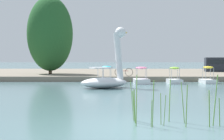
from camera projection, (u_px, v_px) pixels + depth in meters
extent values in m
plane|color=slate|center=(134.00, 127.00, 8.73)|extent=(598.38, 598.38, 0.00)
cube|color=slate|center=(118.00, 73.00, 39.84)|extent=(113.59, 25.32, 0.48)
ellipsoid|color=white|center=(104.00, 83.00, 21.12)|extent=(3.84, 2.93, 0.76)
cylinder|color=white|center=(118.00, 56.00, 21.43)|extent=(0.87, 0.68, 3.42)
sphere|color=white|center=(120.00, 32.00, 21.43)|extent=(1.01, 1.01, 0.78)
cone|color=yellow|center=(124.00, 33.00, 21.54)|extent=(0.60, 0.57, 0.43)
cube|color=white|center=(101.00, 68.00, 20.99)|extent=(1.74, 1.80, 0.08)
cylinder|color=silver|center=(103.00, 73.00, 20.40)|extent=(0.04, 0.04, 0.69)
cylinder|color=silver|center=(98.00, 72.00, 21.61)|extent=(0.04, 0.04, 0.69)
cube|color=white|center=(107.00, 81.00, 25.62)|extent=(1.19, 2.01, 0.37)
ellipsoid|color=#2DB7D1|center=(107.00, 67.00, 25.58)|extent=(0.94, 1.30, 0.20)
cylinder|color=#B7B7BF|center=(103.00, 73.00, 26.06)|extent=(0.04, 0.04, 1.04)
cylinder|color=#B7B7BF|center=(110.00, 73.00, 26.12)|extent=(0.04, 0.04, 1.04)
cylinder|color=#B7B7BF|center=(103.00, 73.00, 25.08)|extent=(0.04, 0.04, 1.04)
cylinder|color=#B7B7BF|center=(111.00, 73.00, 25.14)|extent=(0.04, 0.04, 1.04)
cube|color=white|center=(141.00, 81.00, 25.10)|extent=(1.30, 2.16, 0.41)
ellipsoid|color=pink|center=(141.00, 68.00, 25.06)|extent=(1.02, 1.17, 0.20)
cylinder|color=#B7B7BF|center=(136.00, 73.00, 25.53)|extent=(0.04, 0.04, 0.93)
cylinder|color=#B7B7BF|center=(145.00, 73.00, 25.54)|extent=(0.04, 0.04, 0.93)
cylinder|color=#B7B7BF|center=(137.00, 74.00, 24.61)|extent=(0.04, 0.04, 0.93)
cylinder|color=#B7B7BF|center=(147.00, 74.00, 24.62)|extent=(0.04, 0.04, 0.93)
cube|color=white|center=(174.00, 81.00, 25.26)|extent=(1.14, 1.81, 0.36)
ellipsoid|color=#8CCC38|center=(174.00, 68.00, 25.22)|extent=(0.87, 0.88, 0.20)
cylinder|color=#B7B7BF|center=(170.00, 73.00, 25.57)|extent=(0.04, 0.04, 0.95)
cylinder|color=#B7B7BF|center=(177.00, 73.00, 25.59)|extent=(0.04, 0.04, 0.95)
cylinder|color=#B7B7BF|center=(171.00, 74.00, 24.89)|extent=(0.04, 0.04, 0.95)
cylinder|color=#B7B7BF|center=(179.00, 74.00, 24.91)|extent=(0.04, 0.04, 0.95)
cube|color=white|center=(208.00, 81.00, 25.50)|extent=(1.08, 1.98, 0.34)
ellipsoid|color=yellow|center=(208.00, 67.00, 25.46)|extent=(0.87, 1.05, 0.20)
cylinder|color=#B7B7BF|center=(203.00, 73.00, 25.89)|extent=(0.04, 0.04, 1.03)
cylinder|color=#B7B7BF|center=(210.00, 73.00, 25.90)|extent=(0.04, 0.04, 1.03)
cylinder|color=#B7B7BF|center=(206.00, 74.00, 25.06)|extent=(0.04, 0.04, 1.03)
cylinder|color=#B7B7BF|center=(214.00, 74.00, 25.07)|extent=(0.04, 0.04, 1.03)
cylinder|color=#423323|center=(50.00, 59.00, 32.74)|extent=(0.36, 0.36, 3.21)
ellipsoid|color=#235628|center=(50.00, 34.00, 32.65)|extent=(5.04, 4.65, 8.24)
torus|color=black|center=(129.00, 72.00, 27.90)|extent=(0.75, 0.12, 0.75)
torus|color=black|center=(119.00, 72.00, 28.00)|extent=(0.75, 0.12, 0.75)
cube|color=#A51E1E|center=(124.00, 71.00, 27.95)|extent=(0.87, 0.13, 0.04)
cylinder|color=#A51E1E|center=(122.00, 70.00, 27.96)|extent=(0.03, 0.03, 0.32)
cube|color=#1E232D|center=(223.00, 65.00, 38.87)|extent=(4.73, 2.60, 1.87)
cube|color=black|center=(223.00, 62.00, 38.86)|extent=(4.38, 2.58, 0.52)
cylinder|color=#669942|center=(161.00, 109.00, 9.04)|extent=(0.04, 0.04, 0.97)
cylinder|color=#669942|center=(153.00, 104.00, 8.73)|extent=(0.07, 0.04, 1.39)
cylinder|color=#669942|center=(219.00, 112.00, 8.84)|extent=(0.09, 0.12, 0.86)
cylinder|color=#669942|center=(183.00, 102.00, 9.37)|extent=(0.12, 0.12, 1.29)
cylinder|color=#669942|center=(165.00, 110.00, 8.84)|extent=(0.05, 0.15, 0.95)
cylinder|color=#669942|center=(209.00, 109.00, 8.73)|extent=(0.07, 0.07, 1.10)
cylinder|color=#669942|center=(170.00, 100.00, 9.61)|extent=(0.10, 0.18, 1.36)
cylinder|color=#669942|center=(187.00, 106.00, 8.76)|extent=(0.08, 0.08, 1.25)
cylinder|color=#669942|center=(215.00, 100.00, 8.93)|extent=(0.17, 0.07, 1.55)
cylinder|color=#669942|center=(152.00, 113.00, 8.77)|extent=(0.03, 0.09, 0.81)
cylinder|color=#669942|center=(134.00, 106.00, 9.68)|extent=(0.11, 0.09, 0.98)
cylinder|color=#669942|center=(135.00, 106.00, 9.31)|extent=(0.07, 0.04, 1.07)
cylinder|color=#669942|center=(132.00, 100.00, 9.60)|extent=(0.14, 0.10, 1.36)
cylinder|color=#669942|center=(136.00, 100.00, 8.90)|extent=(0.06, 0.13, 1.55)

